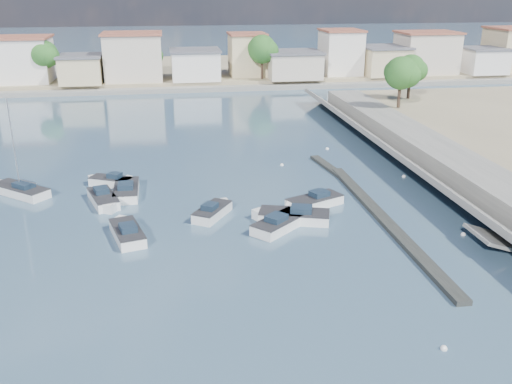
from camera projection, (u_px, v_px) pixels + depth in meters
ground at (245, 133)px, 72.34m from camera, size 400.00×400.00×0.00m
seawall_walkway at (497, 190)px, 49.74m from camera, size 5.00×90.00×1.80m
breakwater at (371, 207)px, 47.98m from camera, size 2.00×31.02×0.35m
far_shore_land at (210, 70)px, 120.32m from camera, size 160.00×40.00×1.40m
far_shore_quay at (220, 89)px, 100.95m from camera, size 160.00×2.50×0.80m
far_town at (274, 57)px, 106.47m from camera, size 113.01×12.80×8.35m
shore_trees at (270, 56)px, 97.51m from camera, size 74.56×38.32×7.92m
motorboat_a at (127, 232)px, 42.60m from camera, size 3.02×5.40×1.48m
motorboat_b at (214, 211)px, 46.50m from camera, size 3.62×4.37×1.48m
motorboat_c at (290, 216)px, 45.51m from camera, size 6.27×3.73×1.48m
motorboat_d at (312, 203)px, 48.39m from camera, size 5.42×3.85×1.48m
motorboat_e at (127, 190)px, 51.43m from camera, size 2.18×6.01×1.48m
motorboat_f at (109, 182)px, 53.51m from camera, size 4.37×3.19×1.48m
motorboat_g at (104, 200)px, 48.94m from camera, size 3.20×5.41×1.48m
motorboat_h at (282, 223)px, 44.28m from camera, size 5.15×4.92×1.48m
sailboat at (18, 190)px, 51.23m from camera, size 5.77×5.34×9.00m
mooring_buoys at (385, 202)px, 49.47m from camera, size 11.44×38.20×0.37m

